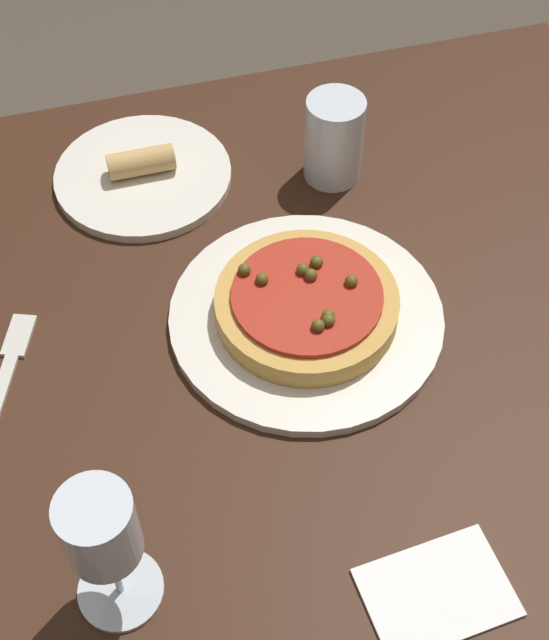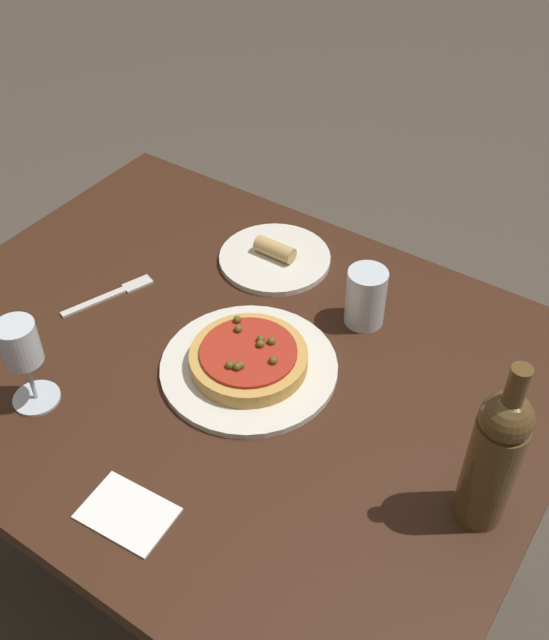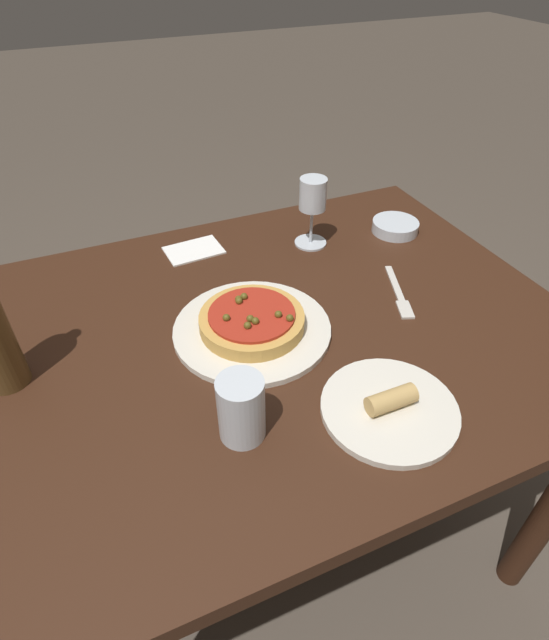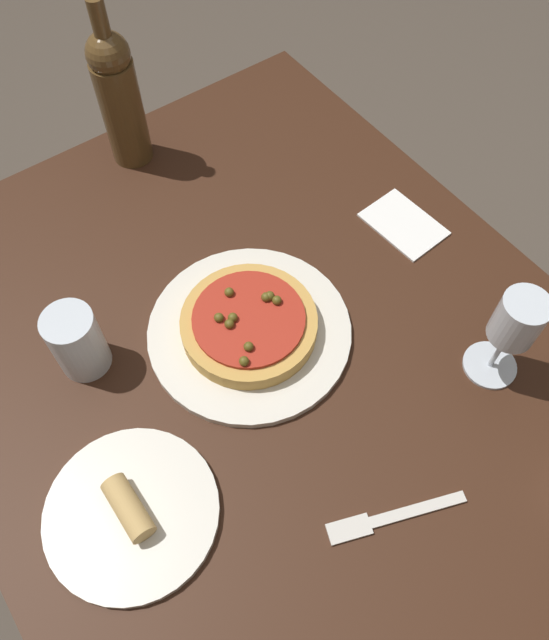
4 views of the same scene
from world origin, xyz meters
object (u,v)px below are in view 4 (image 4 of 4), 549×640
(wine_bottle, at_px, (119,95))
(side_plate, at_px, (131,512))
(wine_glass, at_px, (515,324))
(water_cup, at_px, (77,342))
(fork, at_px, (388,518))
(dining_table, at_px, (272,391))
(dinner_plate, at_px, (248,332))
(pizza, at_px, (247,324))

(wine_bottle, xyz_separation_m, side_plate, (0.55, -0.31, -0.12))
(wine_glass, bearing_deg, water_cup, -126.84)
(fork, bearing_deg, dining_table, -72.36)
(dinner_plate, xyz_separation_m, fork, (0.32, -0.01, -0.00))
(wine_glass, bearing_deg, pizza, -134.63)
(water_cup, distance_m, fork, 0.47)
(wine_bottle, distance_m, water_cup, 0.42)
(fork, bearing_deg, pizza, -71.30)
(water_cup, xyz_separation_m, side_plate, (0.23, -0.05, -0.05))
(pizza, xyz_separation_m, water_cup, (-0.10, -0.21, 0.03))
(wine_glass, xyz_separation_m, side_plate, (-0.12, -0.51, -0.11))
(dining_table, xyz_separation_m, dinner_plate, (-0.06, -0.00, 0.11))
(dinner_plate, relative_size, water_cup, 2.70)
(fork, bearing_deg, dinner_plate, -71.30)
(dining_table, relative_size, fork, 6.36)
(wine_bottle, distance_m, side_plate, 0.65)
(dinner_plate, bearing_deg, wine_glass, 45.37)
(dinner_plate, distance_m, side_plate, 0.30)
(dining_table, bearing_deg, water_cup, -125.94)
(dining_table, relative_size, pizza, 5.70)
(wine_glass, relative_size, side_plate, 0.75)
(dining_table, height_order, water_cup, water_cup)
(wine_glass, bearing_deg, wine_bottle, -163.24)
(dining_table, distance_m, fork, 0.29)
(dining_table, distance_m, side_plate, 0.30)
(pizza, relative_size, wine_bottle, 0.68)
(pizza, bearing_deg, dining_table, 3.01)
(dining_table, relative_size, water_cup, 10.18)
(dinner_plate, height_order, side_plate, side_plate)
(dinner_plate, xyz_separation_m, wine_glass, (0.25, 0.25, 0.11))
(dining_table, xyz_separation_m, wine_bottle, (-0.48, 0.04, 0.23))
(wine_glass, xyz_separation_m, fork, (0.08, -0.26, -0.11))
(dinner_plate, height_order, water_cup, water_cup)
(pizza, bearing_deg, wine_bottle, 173.73)
(fork, bearing_deg, wine_bottle, -73.74)
(wine_glass, relative_size, wine_bottle, 0.56)
(pizza, xyz_separation_m, side_plate, (0.13, -0.27, -0.02))
(dinner_plate, bearing_deg, pizza, -152.08)
(pizza, height_order, wine_bottle, wine_bottle)
(dining_table, distance_m, water_cup, 0.31)
(wine_glass, height_order, water_cup, wine_glass)
(wine_bottle, bearing_deg, fork, -4.44)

